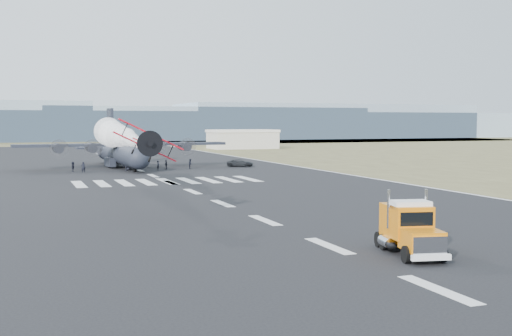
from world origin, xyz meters
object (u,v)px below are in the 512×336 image
crew_b (190,164)px  crew_f (73,167)px  hangar_right (242,139)px  support_vehicle (240,163)px  semi_truck (409,228)px  crew_c (126,165)px  crew_h (135,165)px  crew_a (83,167)px  transport_aircraft (121,152)px  crew_e (129,165)px  crew_g (158,165)px  crew_d (166,165)px  aerobatic_biplane (146,142)px

crew_b → crew_f: crew_b is taller
hangar_right → support_vehicle: size_ratio=4.16×
hangar_right → support_vehicle: (-26.88, -75.88, -2.32)m
semi_truck → crew_b: (5.84, 77.14, -0.82)m
crew_c → crew_f: (-8.68, 1.13, -0.09)m
crew_h → crew_a: bearing=-146.5°
transport_aircraft → crew_e: (0.17, -7.07, -1.92)m
crew_g → crew_h: (-3.87, 0.78, 0.03)m
crew_a → hangar_right: bearing=-112.1°
crew_f → crew_h: bearing=-92.8°
crew_a → crew_b: size_ratio=1.07×
crew_a → transport_aircraft: bearing=-113.4°
crew_b → crew_f: 20.31m
support_vehicle → crew_d: bearing=118.3°
transport_aircraft → crew_g: transport_aircraft is taller
aerobatic_biplane → crew_c: 56.15m
crew_d → hangar_right: bearing=-179.2°
crew_d → crew_e: bearing=-63.4°
support_vehicle → crew_e: (-20.78, -1.17, 0.23)m
hangar_right → crew_c: size_ratio=11.13×
crew_f → aerobatic_biplane: bearing=-175.8°
semi_truck → crew_a: semi_truck is taller
aerobatic_biplane → crew_h: bearing=83.2°
crew_f → crew_g: size_ratio=1.00×
crew_b → crew_d: 4.48m
crew_d → crew_h: (-5.62, -0.87, 0.03)m
hangar_right → crew_d: bearing=-118.0°
crew_b → hangar_right: bearing=-3.8°
semi_truck → crew_g: (-0.38, 75.22, -0.85)m
support_vehicle → crew_h: bearing=119.2°
aerobatic_biplane → crew_d: (14.10, 56.49, -5.78)m
crew_h → crew_b: bearing=23.8°
crew_g → hangar_right: bearing=-1.2°
semi_truck → support_vehicle: semi_truck is taller
support_vehicle → crew_a: size_ratio=2.67×
aerobatic_biplane → crew_b: bearing=73.8°
hangar_right → crew_d: 87.60m
crew_f → crew_a: bearing=-156.5°
semi_truck → support_vehicle: size_ratio=1.58×
crew_d → crew_h: crew_h is taller
crew_c → crew_g: 5.43m
semi_truck → aerobatic_biplane: (-12.73, 20.38, 4.92)m
aerobatic_biplane → crew_h: (8.47, 55.62, -5.74)m
semi_truck → hangar_right: bearing=87.0°
aerobatic_biplane → crew_d: 58.51m
transport_aircraft → support_vehicle: transport_aircraft is taller
crew_a → crew_d: 14.88m
transport_aircraft → crew_f: transport_aircraft is taller
crew_a → aerobatic_biplane: bearing=102.8°
crew_d → crew_h: bearing=-52.3°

